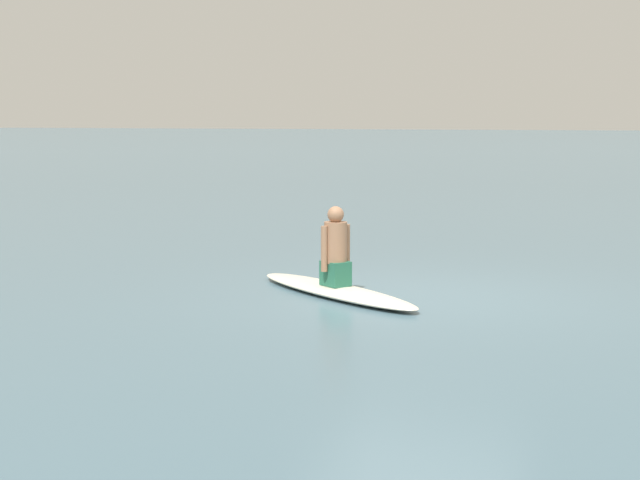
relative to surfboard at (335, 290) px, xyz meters
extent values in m
plane|color=slate|center=(-0.36, 0.96, -0.06)|extent=(400.00, 400.00, 0.00)
ellipsoid|color=silver|center=(0.00, 0.00, 0.00)|extent=(1.98, 2.94, 0.12)
cube|color=#26664C|center=(0.00, 0.00, 0.21)|extent=(0.39, 0.41, 0.30)
cylinder|color=#9E7051|center=(0.00, 0.00, 0.60)|extent=(0.39, 0.39, 0.51)
sphere|color=#9E7051|center=(0.00, 0.00, 0.95)|extent=(0.20, 0.20, 0.20)
cylinder|color=#9E7051|center=(-0.15, 0.08, 0.53)|extent=(0.11, 0.11, 0.56)
cylinder|color=#9E7051|center=(0.15, -0.08, 0.53)|extent=(0.11, 0.11, 0.56)
camera|label=1|loc=(10.19, 4.71, 2.09)|focal=51.73mm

